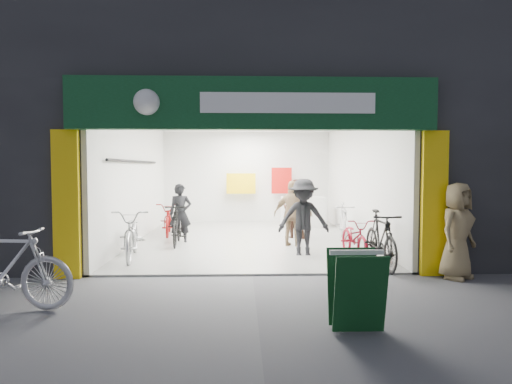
{
  "coord_description": "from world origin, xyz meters",
  "views": [
    {
      "loc": [
        -0.21,
        -8.08,
        1.94
      ],
      "look_at": [
        0.11,
        1.5,
        1.43
      ],
      "focal_mm": 32.0,
      "sensor_mm": 36.0,
      "label": 1
    }
  ],
  "objects": [
    {
      "name": "ground",
      "position": [
        0.0,
        0.0,
        0.0
      ],
      "size": [
        60.0,
        60.0,
        0.0
      ],
      "primitive_type": "plane",
      "color": "#56565B",
      "rests_on": "ground"
    },
    {
      "name": "building",
      "position": [
        0.91,
        4.99,
        4.31
      ],
      "size": [
        17.0,
        10.27,
        8.0
      ],
      "color": "#232326",
      "rests_on": "ground"
    },
    {
      "name": "bike_left_front",
      "position": [
        -2.5,
        1.59,
        0.54
      ],
      "size": [
        1.0,
        2.14,
        1.08
      ],
      "primitive_type": "imported",
      "rotation": [
        0.0,
        0.0,
        0.14
      ],
      "color": "#A5A6AA",
      "rests_on": "ground"
    },
    {
      "name": "bike_left_midfront",
      "position": [
        -1.8,
        3.25,
        0.54
      ],
      "size": [
        0.6,
        1.82,
        1.08
      ],
      "primitive_type": "imported",
      "rotation": [
        0.0,
        0.0,
        0.05
      ],
      "color": "black",
      "rests_on": "ground"
    },
    {
      "name": "bike_left_midback",
      "position": [
        -2.27,
        4.94,
        0.48
      ],
      "size": [
        0.83,
        1.87,
        0.95
      ],
      "primitive_type": "imported",
      "rotation": [
        0.0,
        0.0,
        0.11
      ],
      "color": "maroon",
      "rests_on": "ground"
    },
    {
      "name": "bike_left_back",
      "position": [
        -1.95,
        5.46,
        0.55
      ],
      "size": [
        0.64,
        1.87,
        1.1
      ],
      "primitive_type": "imported",
      "rotation": [
        0.0,
        0.0,
        0.06
      ],
      "color": "#B4B4B9",
      "rests_on": "ground"
    },
    {
      "name": "bike_right_front",
      "position": [
        2.5,
        0.6,
        0.56
      ],
      "size": [
        0.55,
        1.86,
        1.11
      ],
      "primitive_type": "imported",
      "rotation": [
        0.0,
        0.0,
        0.01
      ],
      "color": "black",
      "rests_on": "ground"
    },
    {
      "name": "bike_right_mid",
      "position": [
        2.24,
        1.59,
        0.43
      ],
      "size": [
        0.69,
        1.69,
        0.87
      ],
      "primitive_type": "imported",
      "rotation": [
        0.0,
        0.0,
        0.07
      ],
      "color": "maroon",
      "rests_on": "ground"
    },
    {
      "name": "bike_right_back",
      "position": [
        2.5,
        3.8,
        0.5
      ],
      "size": [
        0.66,
        1.72,
        1.01
      ],
      "primitive_type": "imported",
      "rotation": [
        0.0,
        0.0,
        -0.11
      ],
      "color": "#B2B2B7",
      "rests_on": "ground"
    },
    {
      "name": "parked_bike",
      "position": [
        -3.44,
        -1.82,
        0.59
      ],
      "size": [
        2.01,
        0.77,
        1.17
      ],
      "primitive_type": "imported",
      "rotation": [
        0.0,
        0.0,
        1.45
      ],
      "color": "silver",
      "rests_on": "ground"
    },
    {
      "name": "customer_a",
      "position": [
        -1.75,
        3.54,
        0.77
      ],
      "size": [
        0.61,
        0.46,
        1.54
      ],
      "primitive_type": "imported",
      "rotation": [
        0.0,
        0.0,
        0.17
      ],
      "color": "black",
      "rests_on": "ground"
    },
    {
      "name": "customer_b",
      "position": [
        1.3,
        4.23,
        0.81
      ],
      "size": [
        0.99,
        0.92,
        1.63
      ],
      "primitive_type": "imported",
      "rotation": [
        0.0,
        0.0,
        2.64
      ],
      "color": "#3D251B",
      "rests_on": "ground"
    },
    {
      "name": "customer_c",
      "position": [
        1.16,
        1.75,
        0.85
      ],
      "size": [
        1.13,
        0.69,
        1.7
      ],
      "primitive_type": "imported",
      "rotation": [
        0.0,
        0.0,
        -0.05
      ],
      "color": "black",
      "rests_on": "ground"
    },
    {
      "name": "customer_d",
      "position": [
        1.05,
        2.89,
        0.81
      ],
      "size": [
        1.03,
        0.68,
        1.63
      ],
      "primitive_type": "imported",
      "rotation": [
        0.0,
        0.0,
        2.81
      ],
      "color": "#8C7152",
      "rests_on": "ground"
    },
    {
      "name": "pedestrian_near",
      "position": [
        3.57,
        -0.3,
        0.84
      ],
      "size": [
        0.98,
        0.91,
        1.68
      ],
      "primitive_type": "imported",
      "rotation": [
        0.0,
        0.0,
        0.62
      ],
      "color": "#8C7751",
      "rests_on": "ground"
    },
    {
      "name": "sandwich_board",
      "position": [
        1.15,
        -2.8,
        0.52
      ],
      "size": [
        0.64,
        0.62,
        0.94
      ],
      "rotation": [
        0.0,
        0.0,
        -0.0
      ],
      "color": "#0E3817",
      "rests_on": "ground"
    }
  ]
}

